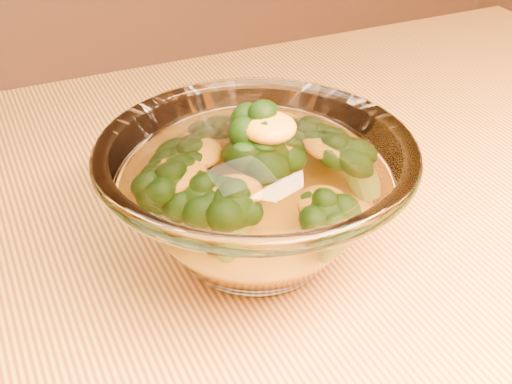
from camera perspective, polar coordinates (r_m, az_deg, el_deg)
glass_bowl at (r=0.50m, az=-0.00°, el=-0.46°), size 0.22×0.22×0.10m
cheese_sauce at (r=0.51m, az=-0.00°, el=-2.39°), size 0.12×0.12×0.03m
broccoli_heap at (r=0.49m, az=-0.22°, el=1.36°), size 0.16×0.14×0.08m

